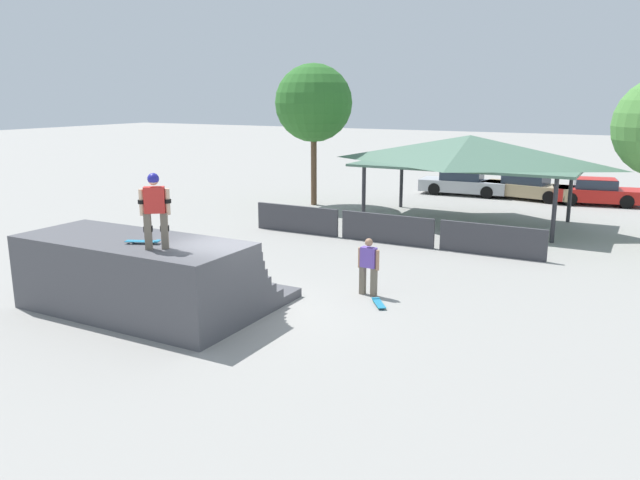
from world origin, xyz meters
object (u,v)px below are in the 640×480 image
at_px(tree_far_back, 314,103).
at_px(parked_car_red, 597,192).
at_px(bystander_walking, 368,264).
at_px(skater_on_deck, 155,206).
at_px(parked_car_tan, 527,187).
at_px(skateboard_on_ground, 379,303).
at_px(skateboard_on_deck, 144,241).
at_px(parked_car_silver, 463,183).

distance_m(tree_far_back, parked_car_red, 14.46).
bearing_deg(parked_car_red, bystander_walking, -112.57).
xyz_separation_m(skater_on_deck, parked_car_tan, (3.90, 22.80, -2.24)).
bearing_deg(tree_far_back, parked_car_red, 28.80).
bearing_deg(bystander_walking, skateboard_on_ground, 135.46).
distance_m(skater_on_deck, parked_car_tan, 23.24).
bearing_deg(parked_car_red, skateboard_on_deck, -119.46).
height_order(skater_on_deck, skateboard_on_deck, skater_on_deck).
xyz_separation_m(bystander_walking, tree_far_back, (-8.13, 11.65, 3.98)).
xyz_separation_m(skateboard_on_deck, parked_car_silver, (1.23, 22.45, -1.31)).
bearing_deg(skater_on_deck, parked_car_silver, 51.14).
height_order(skater_on_deck, bystander_walking, skater_on_deck).
distance_m(skateboard_on_deck, parked_car_silver, 22.53).
distance_m(parked_car_tan, parked_car_red, 3.30).
height_order(skateboard_on_deck, bystander_walking, skateboard_on_deck).
bearing_deg(bystander_walking, tree_far_back, -51.89).
distance_m(skateboard_on_ground, parked_car_silver, 19.16).
xyz_separation_m(skateboard_on_deck, parked_car_red, (7.83, 22.52, -1.31)).
bearing_deg(skater_on_deck, skateboard_on_deck, 122.75).
bearing_deg(bystander_walking, parked_car_silver, -78.64).
xyz_separation_m(parked_car_silver, parked_car_red, (6.60, 0.07, -0.00)).
bearing_deg(parked_car_red, parked_car_tan, 168.92).
bearing_deg(parked_car_silver, parked_car_tan, -1.26).
height_order(parked_car_tan, parked_car_red, same).
distance_m(bystander_walking, parked_car_red, 18.74).
distance_m(tree_far_back, parked_car_tan, 11.86).
bearing_deg(parked_car_tan, parked_car_silver, -168.40).
distance_m(skateboard_on_ground, tree_far_back, 15.81).
relative_size(skater_on_deck, skateboard_on_ground, 2.25).
bearing_deg(skateboard_on_ground, parked_car_silver, -26.78).
distance_m(skateboard_on_deck, skateboard_on_ground, 5.98).
xyz_separation_m(tree_far_back, parked_car_red, (12.11, 6.66, -4.24)).
xyz_separation_m(skateboard_on_ground, tree_far_back, (-8.71, 12.30, 4.79)).
relative_size(bystander_walking, parked_car_red, 0.36).
xyz_separation_m(tree_far_back, parked_car_silver, (5.52, 6.59, -4.24)).
xyz_separation_m(bystander_walking, skateboard_on_ground, (0.58, -0.64, -0.81)).
relative_size(tree_far_back, parked_car_silver, 1.45).
bearing_deg(parked_car_silver, skateboard_on_deck, -96.39).
xyz_separation_m(bystander_walking, parked_car_silver, (-2.61, 18.24, -0.26)).
relative_size(skateboard_on_deck, skateboard_on_ground, 1.08).
relative_size(skater_on_deck, tree_far_back, 0.26).
xyz_separation_m(skateboard_on_ground, parked_car_silver, (-3.20, 18.89, 0.55)).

